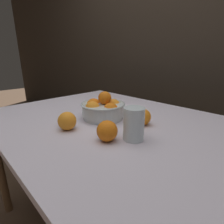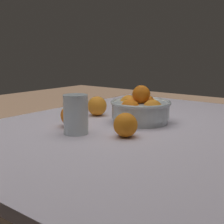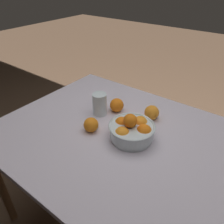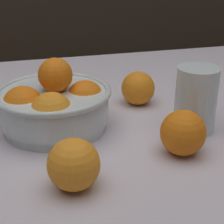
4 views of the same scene
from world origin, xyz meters
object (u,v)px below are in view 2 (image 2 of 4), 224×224
orange_loose_near_bowl (126,125)px  juice_glass (76,116)px  fruit_bowl (140,109)px  orange_loose_front (72,115)px  orange_loose_aside (97,106)px

orange_loose_near_bowl → juice_glass: bearing=-66.2°
juice_glass → fruit_bowl: bearing=163.8°
fruit_bowl → orange_loose_near_bowl: (0.21, 0.08, -0.01)m
orange_loose_front → orange_loose_aside: size_ratio=1.00×
fruit_bowl → juice_glass: fruit_bowl is taller
orange_loose_front → juice_glass: bearing=52.6°
juice_glass → orange_loose_front: size_ratio=1.59×
orange_loose_near_bowl → orange_loose_front: (0.00, -0.24, 0.00)m
fruit_bowl → juice_glass: bearing=-16.2°
juice_glass → orange_loose_aside: bearing=-153.0°
fruit_bowl → orange_loose_aside: fruit_bowl is taller
orange_loose_near_bowl → orange_loose_aside: size_ratio=0.95×
fruit_bowl → juice_glass: (0.28, -0.08, 0.01)m
orange_loose_near_bowl → orange_loose_aside: 0.36m
fruit_bowl → orange_loose_near_bowl: 0.22m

